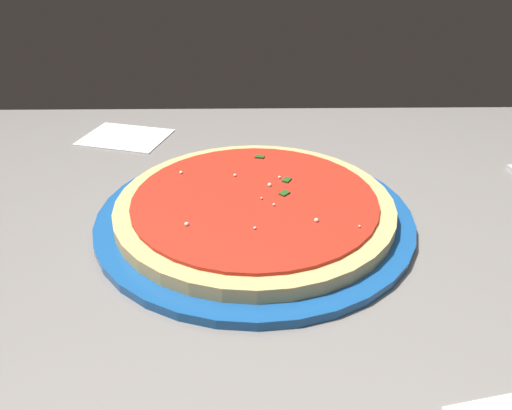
# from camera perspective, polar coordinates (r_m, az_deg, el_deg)

# --- Properties ---
(restaurant_table) EXTENTS (1.05, 0.81, 0.74)m
(restaurant_table) POSITION_cam_1_polar(r_m,az_deg,el_deg) (0.66, -0.56, -12.08)
(restaurant_table) COLOR black
(restaurant_table) RESTS_ON ground_plane
(serving_plate) EXTENTS (0.37, 0.37, 0.01)m
(serving_plate) POSITION_cam_1_polar(r_m,az_deg,el_deg) (0.58, -0.00, -1.27)
(serving_plate) COLOR #195199
(serving_plate) RESTS_ON restaurant_table
(pizza) EXTENTS (0.32, 0.32, 0.02)m
(pizza) POSITION_cam_1_polar(r_m,az_deg,el_deg) (0.57, 0.00, 0.00)
(pizza) COLOR #DBB26B
(pizza) RESTS_ON serving_plate
(napkin_folded_right) EXTENTS (0.15, 0.13, 0.00)m
(napkin_folded_right) POSITION_cam_1_polar(r_m,az_deg,el_deg) (0.84, -14.81, 7.61)
(napkin_folded_right) COLOR white
(napkin_folded_right) RESTS_ON restaurant_table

